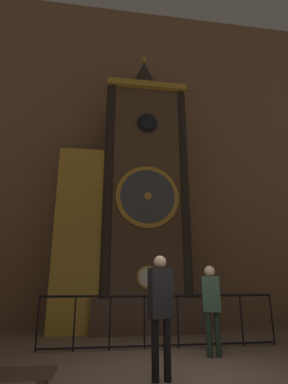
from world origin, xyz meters
TOP-DOWN VIEW (x-y plane):
  - ground_plane at (0.00, 0.00)m, footprint 28.00×28.00m
  - cathedral_back_wall at (-0.09, 6.06)m, footprint 24.00×0.32m
  - clock_tower at (-0.34, 4.61)m, footprint 4.21×1.78m
  - railing_fence at (0.11, 2.30)m, footprint 5.22×0.05m
  - visitor_near at (-0.33, 0.15)m, footprint 0.38×0.28m
  - visitor_far at (0.95, 1.41)m, footprint 0.39×0.31m

SIDE VIEW (x-z plane):
  - ground_plane at x=0.00m, z-range 0.00..0.00m
  - railing_fence at x=0.11m, z-range 0.06..1.15m
  - visitor_far at x=0.95m, z-range 0.17..1.85m
  - visitor_near at x=-0.33m, z-range 0.18..1.94m
  - clock_tower at x=-0.34m, z-range -0.95..8.52m
  - cathedral_back_wall at x=-0.09m, z-range -0.01..12.96m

